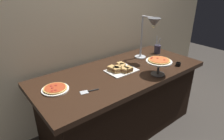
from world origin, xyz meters
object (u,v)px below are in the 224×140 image
object	(u,v)px
sauce_cup_far	(178,64)
utensil_holder	(157,49)
pizza_plate_front	(55,89)
serving_spatula	(89,91)
sauce_cup_near	(163,60)
heat_lamp	(151,27)
pizza_plate_center	(159,62)
sandwich_platter	(121,69)

from	to	relation	value
sauce_cup_far	utensil_holder	size ratio (longest dim) A/B	0.25
pizza_plate_front	serving_spatula	xyz separation A→B (m)	(0.22, -0.21, -0.01)
pizza_plate_front	serving_spatula	world-z (taller)	pizza_plate_front
pizza_plate_front	sauce_cup_near	distance (m)	1.31
heat_lamp	pizza_plate_front	bearing A→B (deg)	178.07
sauce_cup_near	pizza_plate_center	bearing A→B (deg)	-149.24
sauce_cup_near	utensil_holder	world-z (taller)	utensil_holder
sandwich_platter	sauce_cup_near	distance (m)	0.59
heat_lamp	pizza_plate_center	distance (m)	0.48
pizza_plate_center	utensil_holder	bearing A→B (deg)	40.10
sauce_cup_far	pizza_plate_front	bearing A→B (deg)	164.62
sandwich_platter	serving_spatula	xyz separation A→B (m)	(-0.50, -0.15, -0.02)
serving_spatula	utensil_holder	bearing A→B (deg)	12.41
sauce_cup_near	sandwich_platter	bearing A→B (deg)	169.86
pizza_plate_center	sauce_cup_near	world-z (taller)	pizza_plate_center
pizza_plate_center	sandwich_platter	world-z (taller)	pizza_plate_center
sauce_cup_near	sauce_cup_far	xyz separation A→B (m)	(0.03, -0.20, 0.00)
pizza_plate_front	serving_spatula	distance (m)	0.30
sandwich_platter	sauce_cup_far	size ratio (longest dim) A/B	5.63
sauce_cup_near	heat_lamp	bearing A→B (deg)	131.97
pizza_plate_front	sauce_cup_far	xyz separation A→B (m)	(1.33, -0.36, 0.01)
heat_lamp	sandwich_platter	distance (m)	0.61
utensil_holder	sauce_cup_near	bearing A→B (deg)	-127.60
serving_spatula	heat_lamp	bearing A→B (deg)	9.91
pizza_plate_front	heat_lamp	bearing A→B (deg)	-1.93
sandwich_platter	serving_spatula	bearing A→B (deg)	-163.46
pizza_plate_center	serving_spatula	distance (m)	0.78
sauce_cup_near	utensil_holder	bearing A→B (deg)	52.40
pizza_plate_front	sauce_cup_far	world-z (taller)	sauce_cup_far
utensil_holder	serving_spatula	size ratio (longest dim) A/B	1.35
sauce_cup_near	sauce_cup_far	size ratio (longest dim) A/B	1.25
pizza_plate_center	sauce_cup_near	bearing A→B (deg)	30.76
utensil_holder	sauce_cup_far	bearing A→B (deg)	-109.64
sauce_cup_near	sauce_cup_far	distance (m)	0.20
sauce_cup_near	utensil_holder	size ratio (longest dim) A/B	0.31
sandwich_platter	utensil_holder	distance (m)	0.77
pizza_plate_center	sauce_cup_near	xyz separation A→B (m)	(0.33, 0.20, -0.12)
sandwich_platter	sauce_cup_near	size ratio (longest dim) A/B	4.51
heat_lamp	sauce_cup_far	distance (m)	0.52
pizza_plate_front	sauce_cup_near	xyz separation A→B (m)	(1.30, -0.17, 0.01)
heat_lamp	pizza_plate_front	distance (m)	1.25
sauce_cup_near	pizza_plate_front	bearing A→B (deg)	172.76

